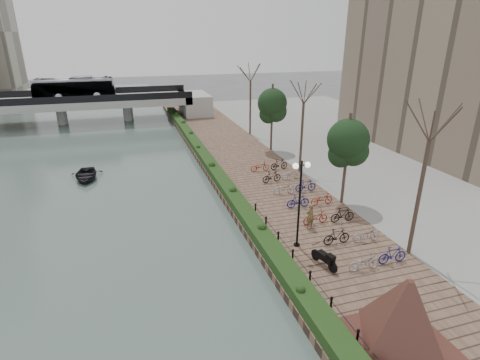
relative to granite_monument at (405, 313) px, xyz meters
name	(u,v)px	position (x,y,z in m)	size (l,w,h in m)	color
ground	(291,312)	(-3.03, 3.43, -2.00)	(220.00, 220.00, 0.00)	#59595B
river_water	(36,169)	(-18.03, 28.43, -1.99)	(30.00, 130.00, 0.02)	#4D6058
promenade	(252,173)	(0.97, 20.93, -1.75)	(8.00, 75.00, 0.50)	brown
inland_pavement	(401,157)	(16.97, 20.93, -1.75)	(24.00, 75.00, 0.50)	gray
hedge	(209,162)	(-2.43, 23.43, -1.20)	(1.10, 56.00, 0.60)	#163714
chain_fence	(301,267)	(-1.63, 5.43, -1.15)	(0.10, 14.10, 0.70)	black
granite_monument	(405,313)	(0.00, 0.00, 0.00)	(4.97, 4.97, 2.95)	#46201E
lamppost	(300,186)	(-0.68, 7.93, 2.17)	(1.02, 0.32, 5.12)	black
motorcycle	(324,257)	(-0.20, 5.64, -0.99)	(0.51, 1.62, 1.01)	black
pedestrian	(310,216)	(0.97, 9.63, -0.68)	(0.60, 0.39, 1.64)	brown
bicycle_parking	(310,200)	(2.46, 12.48, -1.02)	(2.40, 17.32, 1.00)	#9D9CA0
street_trees	(320,146)	(4.97, 16.12, 1.69)	(3.20, 37.12, 6.80)	#372B20
bridge	(63,100)	(-17.56, 48.43, 1.37)	(36.00, 10.77, 6.50)	#9A9A95
boat	(86,175)	(-13.23, 24.13, -1.58)	(2.71, 3.80, 0.79)	black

